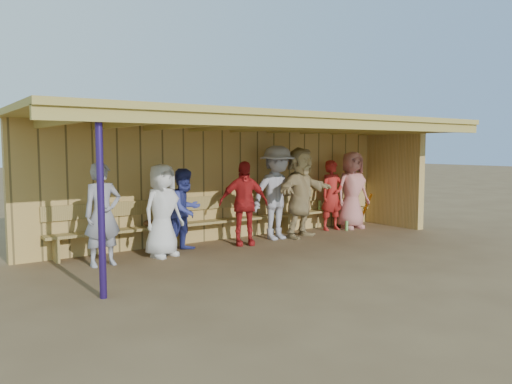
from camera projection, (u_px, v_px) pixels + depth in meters
ground at (266, 248)px, 9.57m from camera, size 90.00×90.00×0.00m
player_a at (103, 214)px, 8.05m from camera, size 0.64×0.44×1.68m
player_b at (162, 210)px, 8.74m from camera, size 0.92×0.73×1.64m
player_c at (185, 210)px, 9.23m from camera, size 0.90×0.81×1.53m
player_d at (244, 203)px, 9.79m from camera, size 1.05×0.74×1.65m
player_e at (277, 193)px, 10.39m from camera, size 1.29×0.78×1.96m
player_f at (300, 192)px, 10.62m from camera, size 1.88×1.06×1.93m
player_g at (332, 195)px, 11.57m from camera, size 0.63×0.45×1.63m
player_h at (352, 190)px, 11.79m from camera, size 0.93×0.65×1.82m
dugout_structure at (262, 158)px, 10.20m from camera, size 8.80×3.20×2.50m
bench at (235, 214)px, 10.43m from camera, size 7.60×0.34×0.93m
dugout_equipment at (192, 221)px, 9.71m from camera, size 6.65×0.62×0.80m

